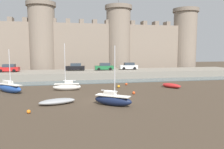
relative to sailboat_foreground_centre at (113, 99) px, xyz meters
name	(u,v)px	position (x,y,z in m)	size (l,w,h in m)	color
ground_plane	(105,102)	(-0.49, 1.64, -0.65)	(160.00, 160.00, 0.00)	#423528
water_channel	(90,82)	(-0.49, 17.70, -0.60)	(80.00, 4.50, 0.10)	#47565B
quay_road	(86,74)	(-0.49, 24.95, 0.07)	(71.37, 10.00, 1.44)	gray
castle	(82,42)	(-0.49, 36.05, 7.28)	(66.61, 7.23, 20.70)	gray
sailboat_foreground_centre	(113,99)	(0.00, 0.00, 0.00)	(4.07, 3.48, 6.28)	#141E3D
rowboat_midflat_right	(57,101)	(-5.72, 1.75, -0.32)	(4.12, 2.34, 0.63)	gray
rowboat_midflat_centre	(171,85)	(11.27, 8.93, -0.28)	(2.67, 3.31, 0.71)	red
sailboat_foreground_right	(10,88)	(-12.39, 10.01, 0.04)	(4.33, 4.28, 5.94)	#234793
sailboat_midflat_left	(67,86)	(-4.63, 10.08, -0.04)	(4.11, 1.52, 6.81)	silver
mooring_buoy_mid_mud	(134,93)	(4.01, 5.28, -0.46)	(0.39, 0.39, 0.39)	#E04C1E
mooring_buoy_near_shore	(119,86)	(3.27, 10.72, -0.44)	(0.43, 0.43, 0.43)	orange
mooring_buoy_off_centre	(29,112)	(-8.18, -1.27, -0.47)	(0.36, 0.36, 0.36)	orange
mooring_buoy_near_channel	(126,84)	(5.16, 12.94, -0.46)	(0.39, 0.39, 0.39)	#E04C1E
car_quay_west	(129,66)	(9.54, 26.52, 1.57)	(4.18, 2.04, 1.62)	silver
car_quay_centre_west	(75,67)	(-2.68, 26.35, 1.57)	(4.18, 2.04, 1.62)	black
car_quay_centre_east	(104,67)	(3.70, 25.86, 1.57)	(4.18, 2.04, 1.62)	#1E6638
car_quay_east	(9,68)	(-16.14, 25.82, 1.57)	(4.18, 2.04, 1.62)	red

